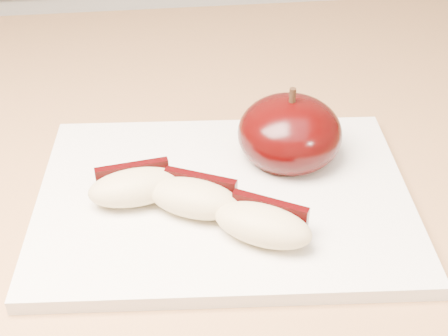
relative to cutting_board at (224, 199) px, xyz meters
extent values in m
cube|color=silver|center=(0.04, 0.80, -0.46)|extent=(2.40, 0.60, 0.90)
cube|color=#9B7243|center=(0.04, 0.10, -0.03)|extent=(1.64, 0.64, 0.04)
cube|color=silver|center=(0.00, 0.00, 0.00)|extent=(0.31, 0.24, 0.01)
ellipsoid|color=black|center=(0.06, 0.05, 0.03)|extent=(0.12, 0.12, 0.06)
cylinder|color=black|center=(0.06, 0.05, 0.07)|extent=(0.01, 0.01, 0.01)
ellipsoid|color=tan|center=(-0.07, 0.00, 0.02)|extent=(0.08, 0.05, 0.03)
cube|color=black|center=(-0.07, 0.01, 0.02)|extent=(0.06, 0.02, 0.02)
ellipsoid|color=tan|center=(-0.03, -0.02, 0.02)|extent=(0.08, 0.06, 0.03)
cube|color=black|center=(-0.02, -0.01, 0.02)|extent=(0.06, 0.03, 0.02)
ellipsoid|color=tan|center=(0.02, -0.06, 0.02)|extent=(0.08, 0.07, 0.03)
cube|color=black|center=(0.03, -0.04, 0.02)|extent=(0.05, 0.03, 0.02)
camera|label=1|loc=(-0.05, -0.39, 0.32)|focal=50.00mm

